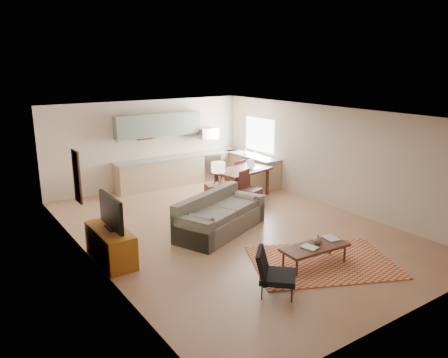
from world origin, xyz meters
TOP-DOWN VIEW (x-y plane):
  - room at (0.00, 0.00)m, footprint 9.00×9.00m
  - kitchen_counter_back at (0.90, 4.18)m, footprint 4.26×0.64m
  - kitchen_counter_right at (2.93, 3.00)m, footprint 0.64×2.26m
  - kitchen_range at (2.00, 4.18)m, footprint 0.62×0.62m
  - kitchen_microwave at (2.00, 4.20)m, footprint 0.62×0.40m
  - upper_cabinets at (0.30, 4.33)m, footprint 2.80×0.34m
  - window_right at (3.23, 3.00)m, footprint 0.02×1.40m
  - wall_art_left at (-3.21, 0.90)m, footprint 0.06×0.42m
  - triptych at (-0.10, 4.47)m, footprint 1.70×0.04m
  - rug at (0.44, -2.49)m, footprint 3.26×2.85m
  - sofa at (-0.31, -0.02)m, footprint 2.76×2.00m
  - coffee_table at (0.21, -2.49)m, footprint 1.41×0.63m
  - book_a at (-0.07, -2.52)m, footprint 0.34×0.39m
  - book_b at (0.60, -2.40)m, footprint 0.35×0.41m
  - vase at (0.32, -2.44)m, footprint 0.24×0.24m
  - armchair at (-1.08, -2.89)m, footprint 0.97×0.97m
  - tv_credenza at (-2.95, -0.07)m, footprint 0.56×1.45m
  - tv at (-2.89, -0.07)m, footprint 0.11×1.11m
  - console_table at (0.44, 1.22)m, footprint 0.72×0.56m
  - table_lamp at (0.44, 1.22)m, footprint 0.45×0.45m
  - dining_table at (1.69, 1.84)m, footprint 1.85×1.31m
  - dining_chair_near at (1.36, 1.02)m, footprint 0.63×0.64m
  - dining_chair_far at (2.01, 2.66)m, footprint 0.54×0.56m
  - laptop at (2.02, 1.73)m, footprint 0.42×0.36m
  - soap_bottle at (2.83, 3.23)m, footprint 0.11×0.11m

SIDE VIEW (x-z plane):
  - rug at x=0.44m, z-range 0.00..0.02m
  - coffee_table at x=0.21m, z-range 0.00..0.41m
  - tv_credenza at x=-2.95m, z-range 0.00..0.67m
  - console_table at x=0.44m, z-range 0.00..0.75m
  - armchair at x=-1.08m, z-range 0.00..0.78m
  - book_b at x=0.60m, z-range 0.41..0.43m
  - book_a at x=-0.07m, z-range 0.41..0.44m
  - dining_table at x=1.69m, z-range 0.00..0.85m
  - sofa at x=-0.31m, z-range 0.00..0.88m
  - kitchen_range at x=2.00m, z-range 0.00..0.90m
  - kitchen_counter_back at x=0.90m, z-range 0.00..0.92m
  - kitchen_counter_right at x=2.93m, z-range 0.00..0.92m
  - dining_chair_far at x=2.01m, z-range 0.00..0.95m
  - vase at x=0.32m, z-range 0.41..0.59m
  - dining_chair_near at x=1.36m, z-range 0.00..1.01m
  - laptop at x=2.02m, z-range 0.85..1.11m
  - tv at x=-2.89m, z-range 0.67..1.34m
  - soap_bottle at x=2.83m, z-range 0.92..1.11m
  - table_lamp at x=0.44m, z-range 0.75..1.34m
  - room at x=0.00m, z-range -3.15..5.85m
  - kitchen_microwave at x=2.00m, z-range 1.38..1.73m
  - window_right at x=3.23m, z-range 1.02..2.08m
  - wall_art_left at x=-3.21m, z-range 1.00..2.10m
  - triptych at x=-0.10m, z-range 1.50..2.00m
  - upper_cabinets at x=0.30m, z-range 1.60..2.30m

